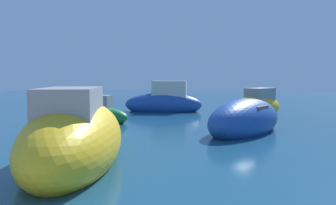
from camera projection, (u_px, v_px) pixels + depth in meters
moored_boat_2 at (164, 102)px, 18.89m from camera, size 4.57×2.29×2.03m
moored_boat_3 at (95, 115)px, 14.33m from camera, size 3.10×1.11×1.38m
moored_boat_5 at (245, 120)px, 11.76m from camera, size 3.18×4.57×1.55m
moored_boat_7 at (257, 106)px, 17.13m from camera, size 3.23×4.14×1.68m
moored_boat_8 at (75, 138)px, 7.57m from camera, size 3.74×5.70×2.15m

